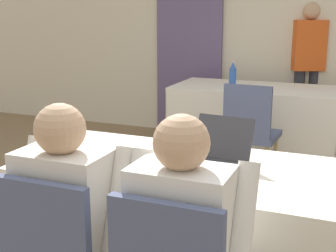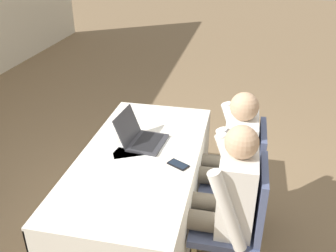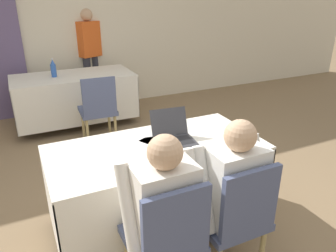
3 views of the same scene
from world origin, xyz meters
TOP-DOWN VIEW (x-y plane):
  - wall_back at (0.00, 3.33)m, footprint 12.00×0.06m
  - curtain_panel at (-1.15, 3.27)m, footprint 0.83×0.04m
  - conference_table_near at (0.00, 0.00)m, footprint 1.67×0.82m
  - conference_table_far at (-0.17, 2.59)m, footprint 1.67×0.82m
  - laptop at (0.16, 0.03)m, footprint 0.34×0.35m
  - cell_phone at (-0.08, -0.29)m, footprint 0.13×0.16m
  - paper_beside_laptop at (-0.06, 0.04)m, footprint 0.25×0.32m
  - paper_centre_table at (0.06, 0.07)m, footprint 0.32×0.36m
  - paper_left_edge at (0.16, -0.08)m, footprint 0.27×0.33m
  - water_bottle at (-0.42, 2.60)m, footprint 0.07×0.07m
  - chair_far_spare at (-0.03, 1.75)m, footprint 0.46×0.46m
  - person_checkered_shirt at (-0.25, -0.61)m, footprint 0.50×0.52m
  - person_white_shirt at (0.25, -0.61)m, footprint 0.50×0.52m
  - person_red_shirt at (0.25, 3.30)m, footprint 0.39×0.32m

SIDE VIEW (x-z plane):
  - chair_far_spare at x=-0.03m, z-range 0.05..0.96m
  - conference_table_near at x=0.00m, z-range 0.19..0.93m
  - conference_table_far at x=-0.17m, z-range 0.19..0.93m
  - person_checkered_shirt at x=-0.25m, z-range 0.08..1.25m
  - person_white_shirt at x=0.25m, z-range 0.08..1.25m
  - paper_beside_laptop at x=-0.06m, z-range 0.74..0.74m
  - paper_centre_table at x=0.06m, z-range 0.74..0.74m
  - paper_left_edge at x=0.16m, z-range 0.74..0.74m
  - cell_phone at x=-0.08m, z-range 0.74..0.75m
  - laptop at x=0.16m, z-range 0.67..0.90m
  - water_bottle at x=-0.42m, z-range 0.73..0.98m
  - person_red_shirt at x=0.25m, z-range 0.12..1.71m
  - curtain_panel at x=-1.15m, z-range 0.00..2.65m
  - wall_back at x=0.00m, z-range 0.00..2.70m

